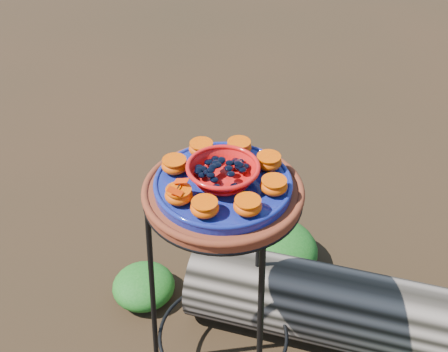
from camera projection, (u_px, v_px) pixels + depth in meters
The scene contains 17 objects.
plant_stand at pixel (223, 291), 1.63m from camera, with size 0.44×0.44×0.70m, color black, non-canonical shape.
terracotta_saucer at pixel (223, 193), 1.41m from camera, with size 0.40×0.40×0.03m, color maroon.
cobalt_plate at pixel (223, 185), 1.39m from camera, with size 0.34×0.34×0.02m, color #0F095D.
red_bowl at pixel (223, 174), 1.37m from camera, with size 0.17×0.17×0.05m, color red, non-canonical shape.
glass_gems at pixel (223, 162), 1.35m from camera, with size 0.13×0.13×0.02m, color black, non-canonical shape.
orange_half_0 at pixel (179, 195), 1.31m from camera, with size 0.07×0.07×0.04m, color #C74504.
orange_half_1 at pixel (205, 208), 1.28m from camera, with size 0.07×0.07×0.04m, color #C74504.
orange_half_2 at pixel (248, 206), 1.28m from camera, with size 0.07×0.07×0.04m, color #C74504.
orange_half_3 at pixel (274, 186), 1.34m from camera, with size 0.07×0.07×0.04m, color #C74504.
orange_half_4 at pixel (269, 162), 1.42m from camera, with size 0.07×0.07×0.04m, color #C74504.
orange_half_5 at pixel (239, 147), 1.47m from camera, with size 0.07×0.07×0.04m, color #C74504.
orange_half_6 at pixel (201, 149), 1.46m from camera, with size 0.07×0.07×0.04m, color #C74504.
orange_half_7 at pixel (175, 165), 1.41m from camera, with size 0.07×0.07×0.04m, color #C74504.
butterfly at pixel (178, 187), 1.30m from camera, with size 0.07×0.05×0.01m, color red, non-canonical shape.
driftwood_log at pixel (408, 323), 1.80m from camera, with size 1.45×0.38×0.27m, color black, non-canonical shape.
foliage_left at pixel (144, 285), 2.03m from camera, with size 0.23×0.23×0.11m, color #114B10.
foliage_back at pixel (274, 248), 2.14m from camera, with size 0.34×0.34×0.17m, color #114B10.
Camera 1 is at (0.58, -0.92, 1.61)m, focal length 45.00 mm.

